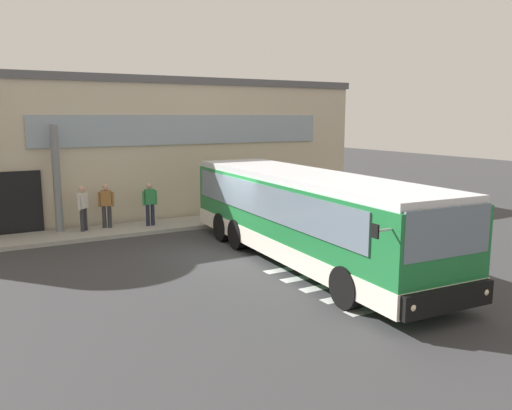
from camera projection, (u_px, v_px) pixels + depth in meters
The scene contains 10 objects.
ground_plane at pixel (233, 253), 16.81m from camera, with size 80.00×90.00×0.02m, color #353538.
bay_paint_stripes at pixel (369, 278), 14.17m from camera, with size 4.40×3.96×0.01m.
terminal_building at pixel (115, 144), 25.90m from camera, with size 20.45×13.80×5.97m.
boarding_curb at pixel (179, 224), 20.91m from camera, with size 22.65×2.00×0.15m, color #9E9B93.
entry_support_column at pixel (57, 179), 18.92m from camera, with size 0.28×0.28×3.92m, color slate.
bus_main_foreground at pixel (305, 219), 15.50m from camera, with size 3.59×11.36×2.70m.
passenger_near_column at pixel (83, 206), 19.18m from camera, with size 0.43×0.46×1.68m.
passenger_by_doorway at pixel (106, 204), 19.74m from camera, with size 0.56×0.33×1.68m.
passenger_at_curb_edge at pixel (150, 202), 20.10m from camera, with size 0.59×0.23×1.68m.
safety_bollard_yellow at pixel (233, 215), 20.71m from camera, with size 0.18×0.18×0.90m, color yellow.
Camera 1 is at (-7.40, -14.55, 4.36)m, focal length 36.47 mm.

